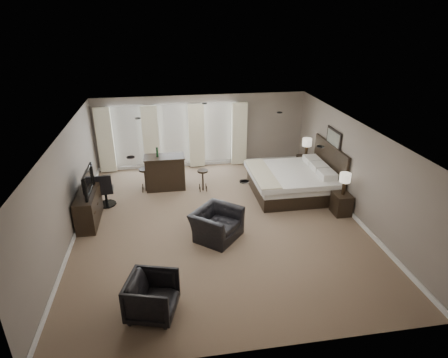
{
  "coord_description": "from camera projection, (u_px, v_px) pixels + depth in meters",
  "views": [
    {
      "loc": [
        -1.27,
        -8.69,
        5.25
      ],
      "look_at": [
        0.2,
        0.4,
        1.1
      ],
      "focal_mm": 30.0,
      "sensor_mm": 36.0,
      "label": 1
    }
  ],
  "objects": [
    {
      "name": "tv",
      "position": [
        86.0,
        190.0,
        9.81
      ],
      "size": [
        0.65,
        1.13,
        0.15
      ],
      "primitive_type": "imported",
      "rotation": [
        0.0,
        0.0,
        1.57
      ],
      "color": "black",
      "rests_on": "dresser"
    },
    {
      "name": "wall_art",
      "position": [
        333.0,
        138.0,
        11.24
      ],
      "size": [
        0.04,
        0.96,
        0.56
      ],
      "primitive_type": "cube",
      "color": "slate",
      "rests_on": "room"
    },
    {
      "name": "lamp_near",
      "position": [
        344.0,
        184.0,
        10.25
      ],
      "size": [
        0.31,
        0.31,
        0.63
      ],
      "primitive_type": "cube",
      "color": "beige",
      "rests_on": "nightstand_near"
    },
    {
      "name": "nightstand_near",
      "position": [
        341.0,
        204.0,
        10.5
      ],
      "size": [
        0.45,
        0.55,
        0.6
      ],
      "primitive_type": "cube",
      "color": "black",
      "rests_on": "ground"
    },
    {
      "name": "nightstand_far",
      "position": [
        305.0,
        165.0,
        13.1
      ],
      "size": [
        0.47,
        0.57,
        0.63
      ],
      "primitive_type": "cube",
      "color": "black",
      "rests_on": "ground"
    },
    {
      "name": "desk_chair",
      "position": [
        105.0,
        189.0,
        10.87
      ],
      "size": [
        0.57,
        0.57,
        1.04
      ],
      "primitive_type": "cube",
      "rotation": [
        0.0,
        0.0,
        3.23
      ],
      "color": "black",
      "rests_on": "ground"
    },
    {
      "name": "armchair_near",
      "position": [
        217.0,
        220.0,
        9.31
      ],
      "size": [
        1.32,
        1.36,
        1.0
      ],
      "primitive_type": "imported",
      "rotation": [
        0.0,
        0.0,
        0.86
      ],
      "color": "black",
      "rests_on": "ground"
    },
    {
      "name": "bar_stool_left",
      "position": [
        146.0,
        180.0,
        11.79
      ],
      "size": [
        0.42,
        0.42,
        0.76
      ],
      "primitive_type": "cube",
      "rotation": [
        0.0,
        0.0,
        0.2
      ],
      "color": "black",
      "rests_on": "ground"
    },
    {
      "name": "bed",
      "position": [
        295.0,
        170.0,
        11.48
      ],
      "size": [
        2.43,
        2.32,
        1.55
      ],
      "primitive_type": "cube",
      "color": "silver",
      "rests_on": "ground"
    },
    {
      "name": "bar_stool_right",
      "position": [
        203.0,
        180.0,
        11.84
      ],
      "size": [
        0.37,
        0.37,
        0.7
      ],
      "primitive_type": "cube",
      "rotation": [
        0.0,
        0.0,
        -0.14
      ],
      "color": "black",
      "rests_on": "ground"
    },
    {
      "name": "bar_counter",
      "position": [
        165.0,
        172.0,
        11.91
      ],
      "size": [
        1.27,
        0.66,
        1.11
      ],
      "primitive_type": "cube",
      "color": "black",
      "rests_on": "ground"
    },
    {
      "name": "window_bay",
      "position": [
        174.0,
        136.0,
        13.22
      ],
      "size": [
        5.25,
        0.2,
        2.3
      ],
      "color": "silver",
      "rests_on": "room"
    },
    {
      "name": "dresser",
      "position": [
        89.0,
        208.0,
        10.02
      ],
      "size": [
        0.49,
        1.5,
        0.87
      ],
      "primitive_type": "cube",
      "color": "black",
      "rests_on": "ground"
    },
    {
      "name": "armchair_far",
      "position": [
        152.0,
        295.0,
        6.92
      ],
      "size": [
        1.02,
        1.06,
        0.89
      ],
      "primitive_type": "imported",
      "rotation": [
        0.0,
        0.0,
        1.29
      ],
      "color": "black",
      "rests_on": "ground"
    },
    {
      "name": "lamp_far",
      "position": [
        307.0,
        148.0,
        12.84
      ],
      "size": [
        0.32,
        0.32,
        0.66
      ],
      "primitive_type": "cube",
      "color": "beige",
      "rests_on": "nightstand_far"
    },
    {
      "name": "room",
      "position": [
        219.0,
        179.0,
        9.63
      ],
      "size": [
        7.6,
        8.6,
        2.64
      ],
      "color": "brown",
      "rests_on": "ground"
    }
  ]
}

